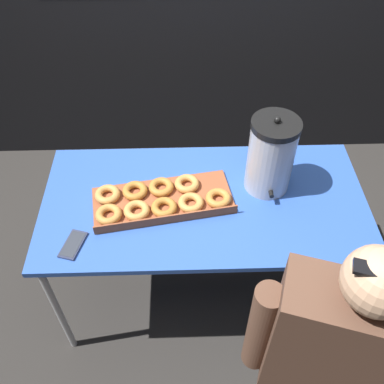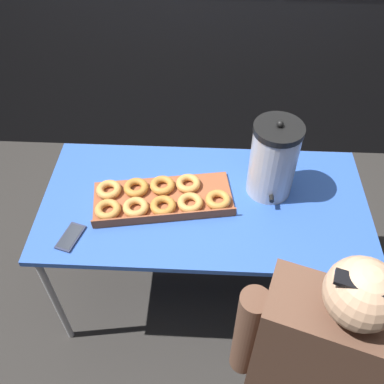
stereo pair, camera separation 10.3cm
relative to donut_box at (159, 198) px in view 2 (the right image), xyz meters
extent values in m
plane|color=#2D2B28|center=(0.21, 0.01, -0.80)|extent=(12.00, 12.00, 0.00)
cube|color=#2D56B2|center=(0.21, 0.01, -0.04)|extent=(1.50, 0.75, 0.03)
cylinder|color=#ADADB2|center=(-0.50, -0.32, -0.43)|extent=(0.03, 0.03, 0.75)
cylinder|color=#ADADB2|center=(0.91, -0.32, -0.43)|extent=(0.03, 0.03, 0.75)
cylinder|color=#ADADB2|center=(-0.50, 0.34, -0.43)|extent=(0.03, 0.03, 0.75)
cylinder|color=#ADADB2|center=(0.91, 0.34, -0.43)|extent=(0.03, 0.03, 0.75)
cube|color=brown|center=(0.01, 0.01, -0.02)|extent=(0.67, 0.37, 0.02)
cube|color=brown|center=(0.04, -0.12, 0.01)|extent=(0.63, 0.11, 0.04)
torus|color=#C8863E|center=(-0.22, -0.09, 0.01)|extent=(0.16, 0.16, 0.03)
torus|color=#D3914A|center=(-0.10, -0.07, 0.01)|extent=(0.15, 0.15, 0.03)
torus|color=#BA7730|center=(0.02, -0.05, 0.01)|extent=(0.13, 0.13, 0.03)
torus|color=#D29049|center=(0.14, -0.03, 0.01)|extent=(0.16, 0.16, 0.03)
torus|color=#C28038|center=(0.27, -0.01, 0.01)|extent=(0.16, 0.16, 0.03)
torus|color=#D18F48|center=(-0.24, 0.03, 0.01)|extent=(0.16, 0.16, 0.03)
torus|color=#BA7730|center=(-0.11, 0.05, 0.01)|extent=(0.16, 0.16, 0.03)
torus|color=#BE7B34|center=(0.01, 0.07, 0.01)|extent=(0.15, 0.15, 0.03)
torus|color=#D18F48|center=(0.13, 0.09, 0.01)|extent=(0.16, 0.16, 0.03)
cylinder|color=#B7B7BC|center=(0.51, 0.11, 0.15)|extent=(0.21, 0.21, 0.35)
cylinder|color=black|center=(0.51, 0.11, 0.34)|extent=(0.22, 0.22, 0.03)
sphere|color=black|center=(0.51, 0.11, 0.36)|extent=(0.03, 0.03, 0.03)
cylinder|color=black|center=(0.51, 0.00, 0.04)|extent=(0.02, 0.05, 0.02)
cube|color=#2D334C|center=(-0.36, -0.23, -0.02)|extent=(0.11, 0.16, 0.01)
cube|color=#2D333D|center=(-0.36, -0.23, -0.01)|extent=(0.10, 0.14, 0.00)
cube|color=brown|center=(0.64, -0.70, 0.00)|extent=(0.52, 0.35, 0.64)
sphere|color=tan|center=(0.64, -0.70, 0.42)|extent=(0.21, 0.21, 0.21)
cube|color=black|center=(0.63, -0.72, 0.51)|extent=(0.18, 0.10, 0.01)
cylinder|color=brown|center=(0.38, -0.62, -0.03)|extent=(0.10, 0.10, 0.51)
camera|label=1|loc=(0.11, -1.30, 1.45)|focal=40.00mm
camera|label=2|loc=(0.21, -1.30, 1.45)|focal=40.00mm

